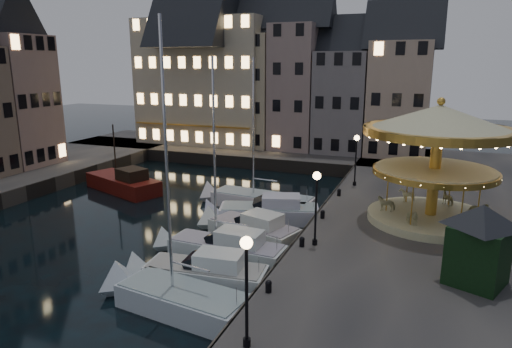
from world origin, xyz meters
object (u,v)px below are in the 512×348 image
at_px(ticket_kiosk, 481,231).
at_px(streetlamp_c, 356,153).
at_px(motorboat_b, 198,274).
at_px(bollard_d, 339,192).
at_px(motorboat_a, 174,298).
at_px(motorboat_d, 249,229).
at_px(carousel, 438,141).
at_px(bollard_c, 323,214).
at_px(motorboat_c, 221,248).
at_px(streetlamp_b, 316,198).
at_px(motorboat_e, 264,213).
at_px(red_fishing_boat, 124,184).
at_px(bollard_a, 269,286).
at_px(bollard_b, 302,241).
at_px(motorboat_f, 256,201).
at_px(streetlamp_a, 247,276).

bearing_deg(ticket_kiosk, streetlamp_c, 117.49).
height_order(streetlamp_c, motorboat_b, streetlamp_c).
relative_size(bollard_d, motorboat_a, 0.05).
bearing_deg(motorboat_d, carousel, 19.65).
height_order(bollard_c, motorboat_c, motorboat_c).
distance_m(streetlamp_b, motorboat_b, 7.44).
bearing_deg(motorboat_a, motorboat_d, 90.15).
distance_m(streetlamp_b, bollard_c, 5.14).
height_order(streetlamp_c, ticket_kiosk, ticket_kiosk).
bearing_deg(carousel, bollard_c, -163.87).
bearing_deg(motorboat_e, ticket_kiosk, -30.65).
distance_m(motorboat_c, red_fishing_boat, 17.33).
bearing_deg(bollard_d, streetlamp_c, 80.27).
bearing_deg(red_fishing_boat, motorboat_b, -42.53).
relative_size(bollard_a, motorboat_b, 0.08).
relative_size(streetlamp_c, bollard_b, 7.32).
height_order(streetlamp_c, bollard_c, streetlamp_c).
bearing_deg(motorboat_f, bollard_b, -56.09).
height_order(motorboat_a, motorboat_e, motorboat_a).
relative_size(bollard_b, motorboat_f, 0.05).
xyz_separation_m(bollard_a, motorboat_d, (-4.38, 8.49, -0.96)).
bearing_deg(bollard_d, motorboat_f, -170.31).
relative_size(streetlamp_c, bollard_d, 7.32).
bearing_deg(streetlamp_b, streetlamp_a, -90.00).
xyz_separation_m(bollard_a, bollard_b, (0.00, 5.50, 0.00)).
relative_size(streetlamp_b, red_fishing_boat, 0.50).
xyz_separation_m(bollard_d, motorboat_b, (-4.39, -14.36, -0.96)).
height_order(streetlamp_c, carousel, carousel).
distance_m(streetlamp_b, motorboat_e, 8.67).
bearing_deg(streetlamp_a, motorboat_e, 108.11).
bearing_deg(motorboat_b, carousel, 44.51).
xyz_separation_m(streetlamp_c, motorboat_a, (-4.95, -20.32, -3.48)).
xyz_separation_m(carousel, ticket_kiosk, (2.02, -8.19, -2.62)).
relative_size(streetlamp_b, motorboat_d, 0.59).
height_order(bollard_d, motorboat_a, motorboat_a).
distance_m(motorboat_f, red_fishing_boat, 12.55).
bearing_deg(streetlamp_c, bollard_b, -92.45).
relative_size(bollard_a, bollard_c, 1.00).
distance_m(streetlamp_b, bollard_d, 10.30).
height_order(streetlamp_a, motorboat_b, streetlamp_a).
distance_m(bollard_a, bollard_c, 10.50).
relative_size(bollard_a, bollard_d, 1.00).
bearing_deg(motorboat_b, motorboat_c, 95.35).
xyz_separation_m(bollard_a, motorboat_a, (-4.35, -0.82, -1.06)).
distance_m(streetlamp_a, ticket_kiosk, 11.43).
relative_size(streetlamp_a, bollard_b, 7.32).
relative_size(bollard_b, motorboat_a, 0.05).
height_order(motorboat_d, motorboat_e, same).
xyz_separation_m(bollard_a, red_fishing_boat, (-18.88, 14.93, -0.90)).
bearing_deg(bollard_c, motorboat_c, -130.28).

